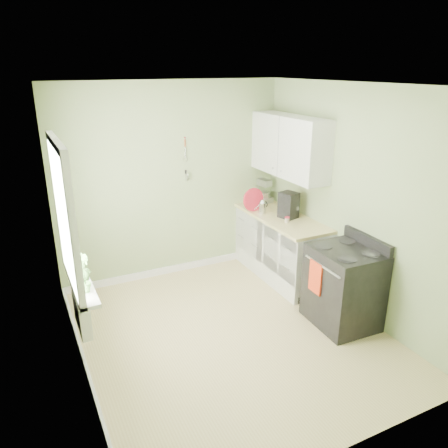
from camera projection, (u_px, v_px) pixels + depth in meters
name	position (u px, v px, depth m)	size (l,w,h in m)	color
floor	(231.00, 335.00, 4.95)	(3.20, 3.60, 0.02)	tan
ceiling	(233.00, 83.00, 4.01)	(3.20, 3.60, 0.02)	white
wall_back	(172.00, 182.00, 6.01)	(3.20, 0.02, 2.70)	#9AAF77
wall_left	(68.00, 250.00, 3.81)	(0.02, 3.60, 2.70)	#9AAF77
wall_right	(353.00, 202.00, 5.15)	(0.02, 3.60, 2.70)	#9AAF77
base_cabinets	(281.00, 248.00, 6.18)	(0.60, 1.60, 0.87)	white
countertop	(282.00, 218.00, 6.02)	(0.64, 1.60, 0.04)	#E1D18A
upper_cabinets	(289.00, 146.00, 5.83)	(0.35, 1.40, 0.80)	white
window	(64.00, 218.00, 4.01)	(0.06, 1.14, 1.44)	white
window_sill	(80.00, 281.00, 4.27)	(0.18, 1.14, 0.04)	white
radiator	(82.00, 314.00, 4.33)	(0.12, 0.50, 0.35)	white
wall_utensils	(186.00, 166.00, 5.99)	(0.02, 0.14, 0.58)	#E1D18A
stove	(343.00, 286.00, 5.02)	(0.70, 0.79, 1.05)	black
stand_mixer	(263.00, 191.00, 6.63)	(0.23, 0.34, 0.38)	#B2B2B7
kettle	(262.00, 206.00, 6.11)	(0.19, 0.11, 0.19)	silver
coffee_maker	(288.00, 206.00, 5.90)	(0.26, 0.27, 0.36)	black
red_tray	(253.00, 200.00, 6.17)	(0.33, 0.33, 0.02)	#B41F30
jar	(287.00, 220.00, 5.77)	(0.07, 0.07, 0.07)	#BEA992
plant_a	(85.00, 277.00, 3.97)	(0.17, 0.11, 0.32)	#437430
plant_b	(82.00, 270.00, 4.11)	(0.17, 0.13, 0.30)	#437430
plant_c	(76.00, 256.00, 4.42)	(0.16, 0.16, 0.29)	#437430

